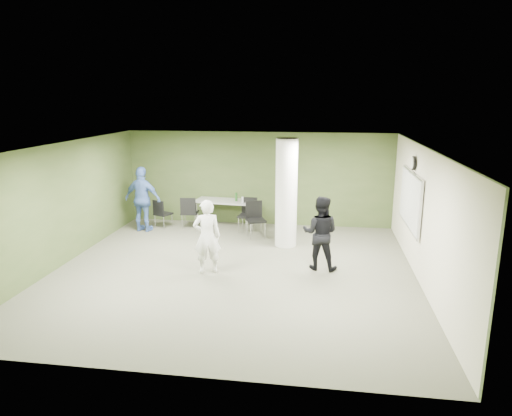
% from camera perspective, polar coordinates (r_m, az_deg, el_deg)
% --- Properties ---
extents(floor, '(8.00, 8.00, 0.00)m').
position_cam_1_polar(floor, '(10.35, -2.80, -7.86)').
color(floor, '#535241').
rests_on(floor, ground).
extents(ceiling, '(8.00, 8.00, 0.00)m').
position_cam_1_polar(ceiling, '(9.67, -3.00, 7.76)').
color(ceiling, white).
rests_on(ceiling, wall_back).
extents(wall_back, '(8.00, 2.80, 0.02)m').
position_cam_1_polar(wall_back, '(13.78, 0.32, 3.68)').
color(wall_back, '#394C24').
rests_on(wall_back, floor).
extents(wall_left, '(0.02, 8.00, 2.80)m').
position_cam_1_polar(wall_left, '(11.38, -23.08, 0.42)').
color(wall_left, '#394C24').
rests_on(wall_left, floor).
extents(wall_right_cream, '(0.02, 8.00, 2.80)m').
position_cam_1_polar(wall_right_cream, '(9.97, 20.30, -1.10)').
color(wall_right_cream, beige).
rests_on(wall_right_cream, floor).
extents(column, '(0.56, 0.56, 2.80)m').
position_cam_1_polar(column, '(11.72, 3.80, 1.86)').
color(column, silver).
rests_on(column, floor).
extents(whiteboard, '(0.05, 2.30, 1.30)m').
position_cam_1_polar(whiteboard, '(11.07, 18.72, 0.99)').
color(whiteboard, silver).
rests_on(whiteboard, wall_right_cream).
extents(wall_clock, '(0.06, 0.32, 0.32)m').
position_cam_1_polar(wall_clock, '(10.93, 19.07, 5.34)').
color(wall_clock, black).
rests_on(wall_clock, wall_right_cream).
extents(folding_table, '(1.78, 0.93, 1.06)m').
position_cam_1_polar(folding_table, '(13.60, -3.95, 0.76)').
color(folding_table, '#989892').
rests_on(folding_table, floor).
extents(wastebasket, '(0.27, 0.27, 0.31)m').
position_cam_1_polar(wastebasket, '(13.92, -6.03, -1.54)').
color(wastebasket, '#4C4C4C').
rests_on(wastebasket, floor).
extents(chair_back_left, '(0.56, 0.56, 0.86)m').
position_cam_1_polar(chair_back_left, '(13.76, -11.75, -0.46)').
color(chair_back_left, black).
rests_on(chair_back_left, floor).
extents(chair_back_right, '(0.51, 0.51, 0.95)m').
position_cam_1_polar(chair_back_right, '(13.56, -8.36, -0.27)').
color(chair_back_right, black).
rests_on(chair_back_right, floor).
extents(chair_table_left, '(0.54, 0.54, 0.98)m').
position_cam_1_polar(chair_table_left, '(13.16, -0.98, -0.49)').
color(chair_table_left, black).
rests_on(chair_table_left, floor).
extents(chair_table_right, '(0.64, 0.64, 0.99)m').
position_cam_1_polar(chair_table_right, '(12.67, -0.11, -1.02)').
color(chair_table_right, black).
rests_on(chair_table_right, floor).
extents(woman_white, '(0.70, 0.57, 1.66)m').
position_cam_1_polar(woman_white, '(10.04, -6.15, -3.59)').
color(woman_white, white).
rests_on(woman_white, floor).
extents(man_black, '(0.90, 0.75, 1.68)m').
position_cam_1_polar(man_black, '(10.31, 8.03, -3.12)').
color(man_black, black).
rests_on(man_black, floor).
extents(man_blue, '(1.16, 0.62, 1.88)m').
position_cam_1_polar(man_blue, '(13.48, -13.97, 1.06)').
color(man_blue, '#4364A7').
rests_on(man_blue, floor).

